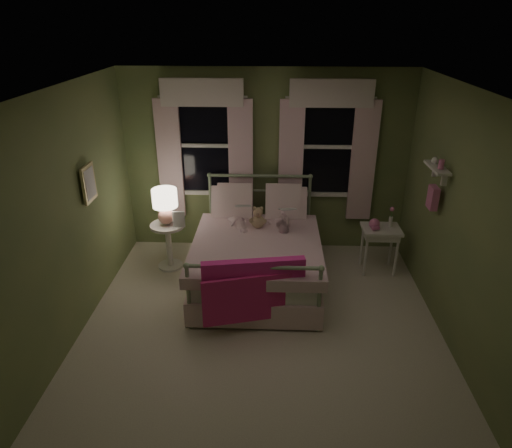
{
  "coord_description": "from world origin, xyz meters",
  "views": [
    {
      "loc": [
        0.11,
        -4.13,
        3.22
      ],
      "look_at": [
        -0.08,
        0.67,
        1.0
      ],
      "focal_mm": 32.0,
      "sensor_mm": 36.0,
      "label": 1
    }
  ],
  "objects_px": {
    "teddy_bear": "(258,219)",
    "table_lamp": "(165,203)",
    "child_left": "(237,204)",
    "child_right": "(280,206)",
    "nightstand_right": "(381,235)",
    "nightstand_left": "(168,240)",
    "bed": "(257,256)"
  },
  "relations": [
    {
      "from": "teddy_bear",
      "to": "table_lamp",
      "type": "height_order",
      "value": "table_lamp"
    },
    {
      "from": "bed",
      "to": "table_lamp",
      "type": "distance_m",
      "value": 1.4
    },
    {
      "from": "bed",
      "to": "nightstand_right",
      "type": "xyz_separation_m",
      "value": [
        1.63,
        0.35,
        0.17
      ]
    },
    {
      "from": "nightstand_left",
      "to": "table_lamp",
      "type": "relative_size",
      "value": 1.32
    },
    {
      "from": "teddy_bear",
      "to": "nightstand_left",
      "type": "distance_m",
      "value": 1.28
    },
    {
      "from": "teddy_bear",
      "to": "child_right",
      "type": "bearing_deg",
      "value": 29.5
    },
    {
      "from": "child_right",
      "to": "nightstand_left",
      "type": "height_order",
      "value": "child_right"
    },
    {
      "from": "child_left",
      "to": "teddy_bear",
      "type": "distance_m",
      "value": 0.35
    },
    {
      "from": "table_lamp",
      "to": "child_left",
      "type": "bearing_deg",
      "value": 4.27
    },
    {
      "from": "bed",
      "to": "child_left",
      "type": "bearing_deg",
      "value": 123.6
    },
    {
      "from": "bed",
      "to": "table_lamp",
      "type": "xyz_separation_m",
      "value": [
        -1.23,
        0.35,
        0.57
      ]
    },
    {
      "from": "bed",
      "to": "teddy_bear",
      "type": "bearing_deg",
      "value": 90.0
    },
    {
      "from": "child_left",
      "to": "child_right",
      "type": "height_order",
      "value": "child_left"
    },
    {
      "from": "nightstand_right",
      "to": "nightstand_left",
      "type": "bearing_deg",
      "value": -179.95
    },
    {
      "from": "child_right",
      "to": "nightstand_right",
      "type": "bearing_deg",
      "value": 169.23
    },
    {
      "from": "bed",
      "to": "nightstand_left",
      "type": "height_order",
      "value": "bed"
    },
    {
      "from": "table_lamp",
      "to": "nightstand_right",
      "type": "height_order",
      "value": "table_lamp"
    },
    {
      "from": "bed",
      "to": "table_lamp",
      "type": "relative_size",
      "value": 4.15
    },
    {
      "from": "nightstand_left",
      "to": "teddy_bear",
      "type": "bearing_deg",
      "value": -4.09
    },
    {
      "from": "child_left",
      "to": "nightstand_right",
      "type": "height_order",
      "value": "child_left"
    },
    {
      "from": "child_left",
      "to": "child_right",
      "type": "xyz_separation_m",
      "value": [
        0.56,
        0.0,
        -0.02
      ]
    },
    {
      "from": "bed",
      "to": "child_left",
      "type": "height_order",
      "value": "child_left"
    },
    {
      "from": "child_left",
      "to": "teddy_bear",
      "type": "bearing_deg",
      "value": 131.9
    },
    {
      "from": "nightstand_left",
      "to": "table_lamp",
      "type": "bearing_deg",
      "value": 0.0
    },
    {
      "from": "child_right",
      "to": "teddy_bear",
      "type": "xyz_separation_m",
      "value": [
        -0.28,
        -0.16,
        -0.12
      ]
    },
    {
      "from": "nightstand_left",
      "to": "child_left",
      "type": "bearing_deg",
      "value": 4.27
    },
    {
      "from": "nightstand_left",
      "to": "table_lamp",
      "type": "distance_m",
      "value": 0.54
    },
    {
      "from": "child_left",
      "to": "nightstand_left",
      "type": "height_order",
      "value": "child_left"
    },
    {
      "from": "bed",
      "to": "nightstand_right",
      "type": "distance_m",
      "value": 1.68
    },
    {
      "from": "bed",
      "to": "table_lamp",
      "type": "height_order",
      "value": "bed"
    },
    {
      "from": "bed",
      "to": "child_left",
      "type": "distance_m",
      "value": 0.75
    },
    {
      "from": "teddy_bear",
      "to": "nightstand_left",
      "type": "height_order",
      "value": "teddy_bear"
    }
  ]
}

